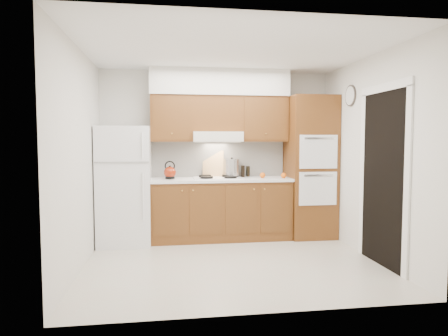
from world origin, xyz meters
The scene contains 26 objects.
floor centered at (0.00, 0.00, 0.00)m, with size 3.60×3.60×0.00m, color #BCB6A5.
ceiling centered at (0.00, 0.00, 2.60)m, with size 3.60×3.60×0.00m, color white.
wall_back centered at (0.00, 1.50, 1.30)m, with size 3.60×0.02×2.60m, color silver.
wall_left centered at (-1.80, 0.00, 1.30)m, with size 0.02×3.00×2.60m, color silver.
wall_right centered at (1.80, 0.00, 1.30)m, with size 0.02×3.00×2.60m, color silver.
fridge centered at (-1.41, 1.14, 0.86)m, with size 0.75×0.72×1.72m, color white.
base_cabinets centered at (0.02, 1.20, 0.45)m, with size 2.11×0.60×0.90m, color brown.
countertop centered at (0.03, 1.19, 0.92)m, with size 2.13×0.62×0.04m, color white.
backsplash centered at (0.02, 1.49, 1.22)m, with size 2.11×0.03×0.56m, color white.
oven_cabinet centered at (1.44, 1.18, 1.10)m, with size 0.70×0.65×2.20m, color brown.
upper_cab_left centered at (-0.71, 1.33, 1.85)m, with size 0.63×0.33×0.70m, color brown.
upper_cab_right centered at (0.72, 1.33, 1.85)m, with size 0.73×0.33×0.70m, color brown.
range_hood centered at (-0.02, 1.27, 1.57)m, with size 0.75×0.45×0.15m, color silver.
upper_cab_over_hood centered at (-0.02, 1.33, 1.92)m, with size 0.75×0.33×0.55m, color brown.
soffit centered at (0.03, 1.32, 2.40)m, with size 2.13×0.36×0.40m, color silver.
cooktop centered at (-0.02, 1.21, 0.95)m, with size 0.74×0.50×0.01m, color white.
doorway centered at (1.79, -0.35, 1.05)m, with size 0.02×0.90×2.10m, color black.
wall_clock centered at (1.79, 0.55, 2.15)m, with size 0.30×0.30×0.02m, color #3F3833.
kettle centered at (-0.75, 1.16, 1.04)m, with size 0.18×0.18×0.18m, color maroon.
cutting_board centered at (-0.06, 1.45, 1.14)m, with size 0.33×0.02×0.44m, color tan.
stock_pot centered at (0.22, 1.34, 1.09)m, with size 0.24×0.24×0.25m, color #B3B3B8.
condiment_a centered at (0.29, 1.35, 1.05)m, with size 0.06×0.06×0.22m, color black.
condiment_b centered at (0.40, 1.36, 1.03)m, with size 0.06×0.06×0.18m, color black.
condiment_c centered at (0.50, 1.45, 1.02)m, with size 0.06×0.06×0.16m, color black.
orange_near centered at (0.98, 1.08, 0.98)m, with size 0.08×0.08×0.08m, color #D6550B.
orange_far centered at (0.67, 1.15, 0.98)m, with size 0.08×0.08×0.08m, color #FF520D.
Camera 1 is at (-0.80, -4.82, 1.52)m, focal length 32.00 mm.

